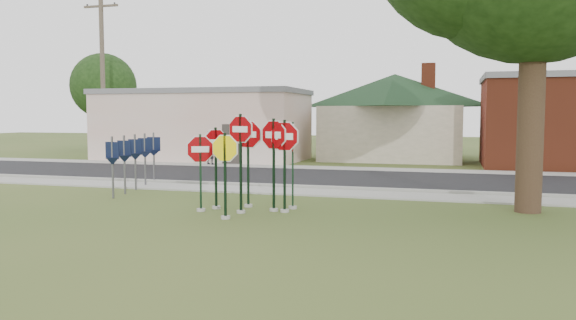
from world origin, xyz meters
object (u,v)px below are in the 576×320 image
(stop_sign_center, at_px, (241,149))
(utility_pole_near, at_px, (103,75))
(stop_sign_yellow, at_px, (225,166))
(stop_sign_left, at_px, (200,163))
(pedestrian, at_px, (210,148))

(stop_sign_center, xyz_separation_m, utility_pole_near, (-13.94, 14.09, 3.21))
(stop_sign_yellow, bearing_deg, utility_pole_near, 132.73)
(stop_sign_center, relative_size, utility_pole_near, 0.30)
(stop_sign_yellow, bearing_deg, stop_sign_left, 141.48)
(utility_pole_near, xyz_separation_m, pedestrian, (7.07, -0.83, -4.01))
(stop_sign_left, relative_size, utility_pole_near, 0.24)
(stop_sign_left, bearing_deg, stop_sign_yellow, -38.52)
(pedestrian, bearing_deg, utility_pole_near, 10.88)
(stop_sign_left, height_order, pedestrian, stop_sign_left)
(stop_sign_left, distance_m, pedestrian, 14.47)
(stop_sign_center, relative_size, stop_sign_yellow, 1.21)
(stop_sign_center, height_order, utility_pole_near, utility_pole_near)
(utility_pole_near, bearing_deg, pedestrian, -6.70)
(stop_sign_yellow, bearing_deg, pedestrian, 115.60)
(stop_sign_center, xyz_separation_m, stop_sign_left, (-1.18, -0.04, -0.40))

